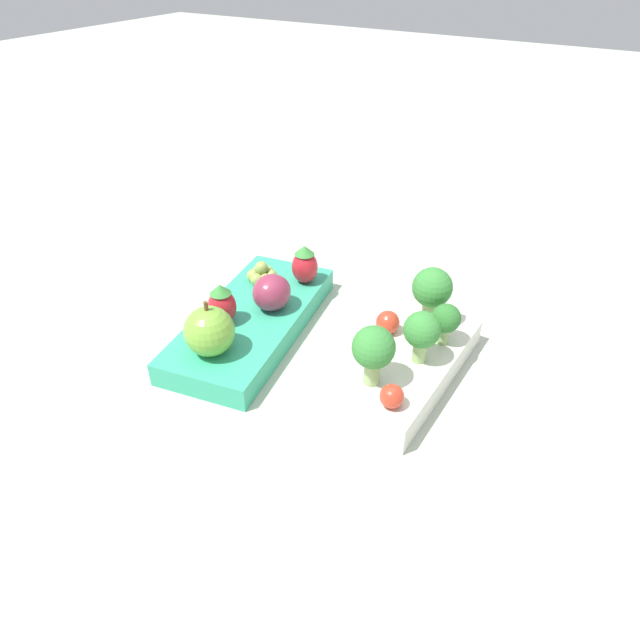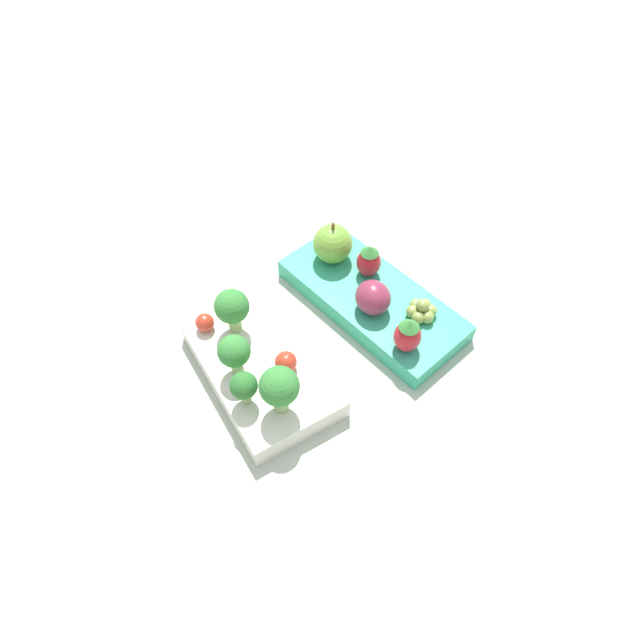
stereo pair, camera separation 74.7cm
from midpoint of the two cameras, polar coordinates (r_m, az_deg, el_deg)
The scene contains 14 objects.
ground_plane at distance 0.50m, azimuth 26.37°, elevation -23.11°, with size 4.00×4.00×0.00m, color #ADB7A3.
bento_box_savoury at distance 0.46m, azimuth 21.42°, elevation -30.56°, with size 0.19×0.11×0.03m.
bento_box_fruit at distance 0.53m, azimuth 32.36°, elevation -17.35°, with size 0.24×0.14×0.02m.
broccoli_floret_0 at distance 0.42m, azimuth 30.02°, elevation -35.97°, with size 0.04×0.04×0.06m.
broccoli_floret_1 at distance 0.41m, azimuth 17.84°, elevation -24.22°, with size 0.04×0.04×0.06m.
broccoli_floret_2 at distance 0.42m, azimuth 23.50°, elevation -36.32°, with size 0.03×0.03×0.04m.
broccoli_floret_3 at distance 0.41m, azimuth 20.49°, elevation -31.65°, with size 0.03×0.03×0.05m.
cherry_tomato_0 at distance 0.43m, azimuth 12.17°, elevation -25.52°, with size 0.02×0.02×0.02m.
cherry_tomato_1 at distance 0.45m, azimuth 26.70°, elevation -30.37°, with size 0.02×0.02×0.02m.
apple at distance 0.50m, azimuth 27.09°, elevation -10.28°, with size 0.05×0.05×0.06m.
strawberry_0 at distance 0.51m, azimuth 32.17°, elevation -12.55°, with size 0.03×0.03×0.04m.
strawberry_1 at distance 0.51m, azimuth 40.30°, elevation -22.92°, with size 0.03×0.03×0.05m.
plum at distance 0.50m, azimuth 34.42°, elevation -18.21°, with size 0.04×0.04×0.04m.
grape_cluster at distance 0.54m, azimuth 39.45°, elevation -18.53°, with size 0.04×0.03×0.03m.
Camera 2 is at (-0.33, 0.21, 0.54)m, focal length 32.00 mm.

